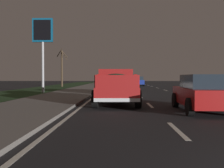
# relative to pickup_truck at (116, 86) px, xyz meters

# --- Properties ---
(ground) EXTENTS (144.00, 144.00, 0.00)m
(ground) POSITION_rel_pickup_truck_xyz_m (15.39, -3.50, -0.98)
(ground) COLOR black
(sidewalk_shoulder) EXTENTS (108.00, 4.00, 0.12)m
(sidewalk_shoulder) POSITION_rel_pickup_truck_xyz_m (15.39, 3.95, -0.92)
(sidewalk_shoulder) COLOR slate
(sidewalk_shoulder) RESTS_ON ground
(grass_verge) EXTENTS (108.00, 6.00, 0.01)m
(grass_verge) POSITION_rel_pickup_truck_xyz_m (15.39, 8.95, -0.98)
(grass_verge) COLOR #1E3819
(grass_verge) RESTS_ON ground
(lane_markings) EXTENTS (108.00, 7.04, 0.01)m
(lane_markings) POSITION_rel_pickup_truck_xyz_m (18.19, -0.41, -0.98)
(lane_markings) COLOR silver
(lane_markings) RESTS_ON ground
(pickup_truck) EXTENTS (5.48, 2.39, 1.87)m
(pickup_truck) POSITION_rel_pickup_truck_xyz_m (0.00, 0.00, 0.00)
(pickup_truck) COLOR maroon
(pickup_truck) RESTS_ON ground
(sedan_red) EXTENTS (4.45, 2.10, 1.54)m
(sedan_red) POSITION_rel_pickup_truck_xyz_m (-2.98, -3.72, -0.20)
(sedan_red) COLOR maroon
(sedan_red) RESTS_ON ground
(sedan_blue) EXTENTS (4.41, 2.03, 1.54)m
(sedan_blue) POSITION_rel_pickup_truck_xyz_m (30.25, -3.25, -0.20)
(sedan_blue) COLOR navy
(sedan_blue) RESTS_ON ground
(sedan_white) EXTENTS (4.43, 2.07, 1.54)m
(sedan_white) POSITION_rel_pickup_truck_xyz_m (7.92, 0.12, -0.20)
(sedan_white) COLOR silver
(sedan_white) RESTS_ON ground
(gas_price_sign) EXTENTS (0.27, 1.90, 6.91)m
(gas_price_sign) POSITION_rel_pickup_truck_xyz_m (10.67, 6.96, 4.22)
(gas_price_sign) COLOR #99999E
(gas_price_sign) RESTS_ON ground
(bare_tree_far) EXTENTS (1.76, 1.79, 5.87)m
(bare_tree_far) POSITION_rel_pickup_truck_xyz_m (26.32, 8.51, 2.00)
(bare_tree_far) COLOR #423323
(bare_tree_far) RESTS_ON ground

